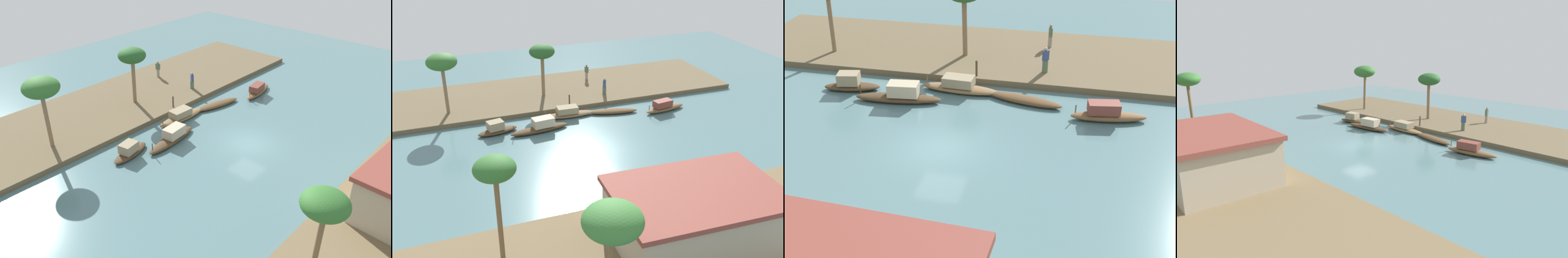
% 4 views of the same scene
% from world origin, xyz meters
% --- Properties ---
extents(river_water, '(63.14, 63.14, 0.00)m').
position_xyz_m(river_water, '(0.00, 0.00, 0.00)').
color(river_water, slate).
rests_on(river_water, ground).
extents(riverbank_left, '(36.52, 10.22, 0.45)m').
position_xyz_m(riverbank_left, '(0.00, -13.31, 0.22)').
color(riverbank_left, brown).
rests_on(riverbank_left, ground).
extents(sampan_midstream, '(3.73, 1.88, 1.15)m').
position_xyz_m(sampan_midstream, '(7.56, -5.72, 0.41)').
color(sampan_midstream, '#47331E').
rests_on(sampan_midstream, river_water).
extents(sampan_foreground, '(5.41, 1.79, 1.24)m').
position_xyz_m(sampan_foreground, '(3.88, -4.77, 0.45)').
color(sampan_foreground, '#47331E').
rests_on(sampan_foreground, river_water).
extents(sampan_near_left_bank, '(5.08, 1.43, 1.04)m').
position_xyz_m(sampan_near_left_bank, '(0.65, -6.90, 0.39)').
color(sampan_near_left_bank, brown).
rests_on(sampan_near_left_bank, river_water).
extents(sampan_with_tall_canopy, '(4.44, 1.74, 1.12)m').
position_xyz_m(sampan_with_tall_canopy, '(-8.51, -5.04, 0.42)').
color(sampan_with_tall_canopy, brown).
rests_on(sampan_with_tall_canopy, river_water).
extents(sampan_with_red_awning, '(4.90, 2.08, 0.40)m').
position_xyz_m(sampan_with_red_awning, '(-3.61, -6.26, 0.20)').
color(sampan_with_red_awning, brown).
rests_on(sampan_with_red_awning, river_water).
extents(person_on_near_bank, '(0.36, 0.48, 1.74)m').
position_xyz_m(person_on_near_bank, '(-4.21, -15.03, 1.30)').
color(person_on_near_bank, gray).
rests_on(person_on_near_bank, riverbank_left).
extents(person_by_mooring, '(0.53, 0.53, 1.75)m').
position_xyz_m(person_by_mooring, '(-4.37, -10.21, 1.21)').
color(person_by_mooring, '#4C664C').
rests_on(person_by_mooring, riverbank_left).
extents(mooring_post, '(0.14, 0.14, 1.07)m').
position_xyz_m(mooring_post, '(-0.05, -8.60, 0.98)').
color(mooring_post, '#4C3823').
rests_on(mooring_post, riverbank_left).
extents(palm_tree_left_near, '(2.53, 2.53, 5.29)m').
position_xyz_m(palm_tree_left_near, '(1.58, -12.04, 4.91)').
color(palm_tree_left_near, '#7F6647').
rests_on(palm_tree_left_near, riverbank_left).
extents(palm_tree_left_far, '(2.76, 2.76, 5.67)m').
position_xyz_m(palm_tree_left_far, '(11.15, -10.82, 5.26)').
color(palm_tree_left_far, '#7F6647').
rests_on(palm_tree_left_far, riverbank_left).
extents(palm_tree_right_short, '(2.17, 2.17, 6.25)m').
position_xyz_m(palm_tree_right_short, '(10.27, 10.97, 5.91)').
color(palm_tree_right_short, brown).
rests_on(palm_tree_right_short, riverbank_right).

